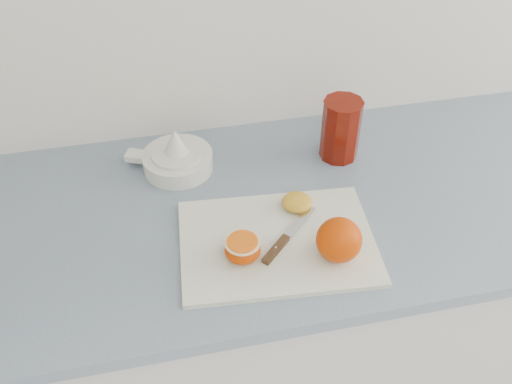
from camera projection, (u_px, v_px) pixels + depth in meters
counter at (285, 321)px, 1.53m from camera, size 2.32×0.64×0.89m
cutting_board at (277, 242)px, 1.13m from camera, size 0.41×0.30×0.01m
whole_orange at (339, 240)px, 1.07m from camera, size 0.09×0.09×0.09m
half_orange at (243, 249)px, 1.08m from camera, size 0.07×0.07×0.04m
squeezed_shell at (297, 202)px, 1.19m from camera, size 0.06×0.06×0.03m
paring_knife at (280, 244)px, 1.11m from camera, size 0.14×0.14×0.01m
citrus_juicer at (177, 158)px, 1.30m from camera, size 0.20×0.16×0.11m
red_tumbler at (340, 131)px, 1.31m from camera, size 0.09×0.09×0.15m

